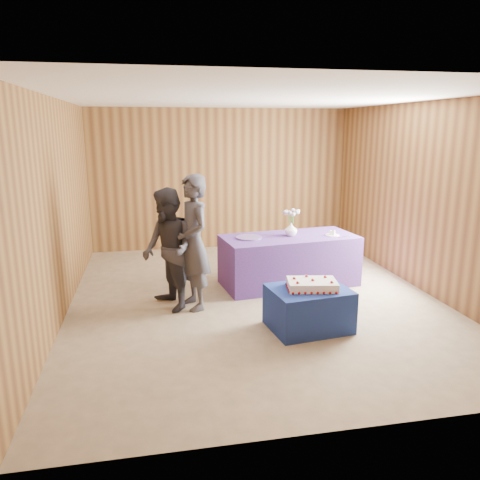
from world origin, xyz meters
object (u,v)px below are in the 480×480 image
object	(u,v)px
cake_table	(309,308)
sheet_cake	(312,285)
vase	(291,229)
guest_right	(168,250)
serving_table	(289,260)
guest_left	(193,243)

from	to	relation	value
cake_table	sheet_cake	xyz separation A→B (m)	(0.03, -0.02, 0.30)
sheet_cake	vase	bearing A→B (deg)	91.47
guest_right	vase	bearing A→B (deg)	90.26
sheet_cake	vase	size ratio (longest dim) A/B	3.27
vase	guest_right	size ratio (longest dim) A/B	0.12
serving_table	sheet_cake	world-z (taller)	serving_table
serving_table	guest_right	size ratio (longest dim) A/B	1.25
cake_table	serving_table	world-z (taller)	serving_table
serving_table	guest_right	world-z (taller)	guest_right
guest_left	cake_table	bearing A→B (deg)	36.56
serving_table	guest_left	world-z (taller)	guest_left
sheet_cake	guest_right	xyz separation A→B (m)	(-1.61, 0.97, 0.25)
sheet_cake	cake_table	bearing A→B (deg)	156.60
serving_table	guest_left	xyz separation A→B (m)	(-1.50, -0.67, 0.51)
cake_table	guest_left	distance (m)	1.70
cake_table	serving_table	distance (m)	1.64
sheet_cake	guest_right	size ratio (longest dim) A/B	0.40
guest_left	serving_table	bearing A→B (deg)	97.32
cake_table	guest_left	world-z (taller)	guest_left
sheet_cake	vase	xyz separation A→B (m)	(0.24, 1.65, 0.30)
sheet_cake	vase	world-z (taller)	vase
serving_table	vase	xyz separation A→B (m)	(0.03, 0.02, 0.47)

